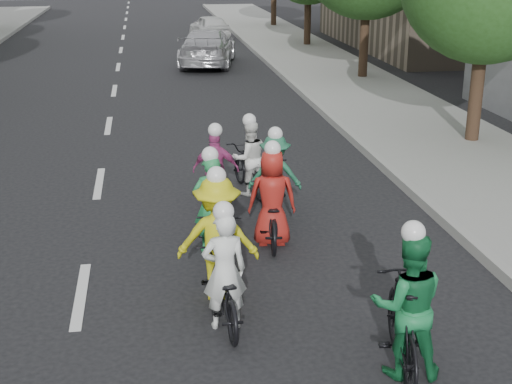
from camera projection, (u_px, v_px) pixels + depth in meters
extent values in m
plane|color=black|center=(81.00, 295.00, 9.88)|extent=(120.00, 120.00, 0.00)
cube|color=gray|center=(393.00, 113.00, 20.37)|extent=(4.00, 80.00, 0.15)
cube|color=#999993|center=(327.00, 115.00, 20.07)|extent=(0.18, 80.00, 0.18)
cylinder|color=black|center=(476.00, 99.00, 16.96)|extent=(0.32, 0.32, 2.27)
cylinder|color=black|center=(364.00, 45.00, 25.33)|extent=(0.32, 0.32, 2.48)
cylinder|color=black|center=(307.00, 23.00, 33.77)|extent=(0.32, 0.32, 2.27)
cylinder|color=black|center=(274.00, 6.00, 42.14)|extent=(0.32, 0.32, 2.48)
imported|color=black|center=(224.00, 291.00, 9.03)|extent=(0.68, 1.72, 0.89)
imported|color=white|center=(224.00, 271.00, 8.83)|extent=(0.58, 0.40, 1.54)
sphere|color=white|center=(223.00, 212.00, 8.58)|extent=(0.26, 0.26, 0.26)
imported|color=black|center=(403.00, 325.00, 8.00)|extent=(0.85, 1.92, 1.11)
imported|color=#1A763F|center=(408.00, 306.00, 7.81)|extent=(0.93, 0.78, 1.70)
sphere|color=white|center=(413.00, 232.00, 7.53)|extent=(0.26, 0.26, 0.26)
imported|color=black|center=(217.00, 261.00, 9.81)|extent=(0.94, 1.90, 0.96)
imported|color=#CFC917|center=(218.00, 238.00, 9.59)|extent=(1.21, 0.82, 1.72)
sphere|color=white|center=(216.00, 176.00, 9.30)|extent=(0.26, 0.26, 0.26)
imported|color=black|center=(216.00, 180.00, 13.16)|extent=(0.75, 1.71, 0.99)
imported|color=#BF438B|center=(216.00, 170.00, 13.00)|extent=(0.90, 0.49, 1.45)
sphere|color=white|center=(215.00, 130.00, 12.75)|extent=(0.26, 0.26, 0.26)
imported|color=black|center=(271.00, 215.00, 11.54)|extent=(0.80, 1.79, 0.91)
imported|color=#A9211B|center=(272.00, 198.00, 11.34)|extent=(0.83, 0.59, 1.58)
sphere|color=white|center=(273.00, 149.00, 11.07)|extent=(0.26, 0.26, 0.26)
imported|color=black|center=(211.00, 222.00, 11.29)|extent=(0.62, 1.51, 0.88)
imported|color=#268E4C|center=(211.00, 204.00, 11.09)|extent=(0.61, 0.45, 1.56)
sphere|color=white|center=(210.00, 155.00, 10.83)|extent=(0.26, 0.26, 0.26)
imported|color=black|center=(249.00, 170.00, 13.88)|extent=(0.92, 1.80, 0.90)
imported|color=white|center=(249.00, 158.00, 13.70)|extent=(0.80, 0.68, 1.45)
sphere|color=white|center=(249.00, 120.00, 13.46)|extent=(0.26, 0.26, 0.26)
imported|color=black|center=(274.00, 187.00, 12.81)|extent=(0.74, 1.67, 0.97)
imported|color=#226848|center=(275.00, 175.00, 12.63)|extent=(1.03, 0.71, 1.47)
sphere|color=white|center=(275.00, 134.00, 12.38)|extent=(0.26, 0.26, 0.26)
imported|color=silver|center=(207.00, 47.00, 28.72)|extent=(2.94, 5.31, 1.45)
imported|color=silver|center=(209.00, 26.00, 37.23)|extent=(2.12, 3.82, 1.23)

